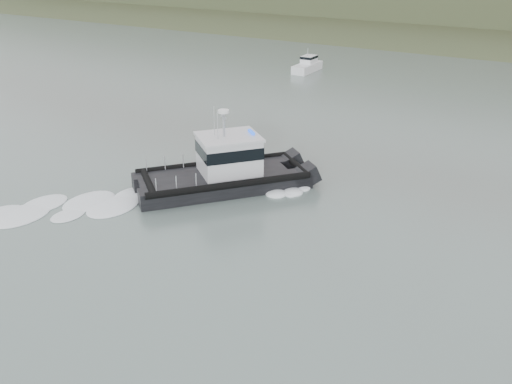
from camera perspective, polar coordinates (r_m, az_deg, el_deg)
ground at (r=29.40m, az=-6.32°, el=-9.18°), size 400.00×400.00×0.00m
patrol_boat at (r=39.84m, az=-3.20°, el=2.38°), size 10.93×12.13×5.84m
motorboat at (r=78.91m, az=5.19°, el=12.50°), size 2.21×5.95×3.23m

